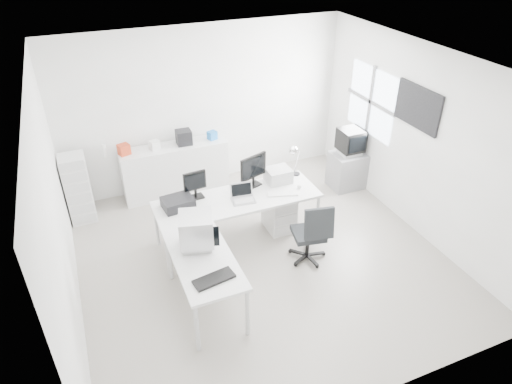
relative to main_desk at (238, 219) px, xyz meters
name	(u,v)px	position (x,y,z in m)	size (l,w,h in m)	color
floor	(261,257)	(0.16, -0.52, -0.38)	(5.00, 5.00, 0.01)	beige
ceiling	(263,66)	(0.16, -0.52, 2.42)	(5.00, 5.00, 0.01)	white
back_wall	(205,107)	(0.16, 1.98, 1.02)	(5.00, 0.02, 2.80)	white
left_wall	(56,216)	(-2.34, -0.52, 1.02)	(0.02, 5.00, 2.80)	white
right_wall	(418,141)	(2.66, -0.52, 1.02)	(0.02, 5.00, 2.80)	white
window	(371,102)	(2.64, 0.68, 1.23)	(0.02, 1.20, 1.10)	white
wall_picture	(418,107)	(2.63, -0.42, 1.52)	(0.04, 0.90, 0.60)	black
main_desk	(238,219)	(0.00, 0.00, 0.00)	(2.40, 0.80, 0.75)	silver
side_desk	(205,282)	(-0.85, -1.10, 0.00)	(0.70, 1.40, 0.75)	silver
drawer_pedestal	(279,212)	(0.70, 0.05, -0.08)	(0.40, 0.50, 0.60)	silver
inkjet_printer	(178,203)	(-0.85, 0.10, 0.45)	(0.42, 0.33, 0.15)	black
lcd_monitor_small	(195,185)	(-0.55, 0.25, 0.58)	(0.33, 0.19, 0.42)	black
lcd_monitor_large	(253,171)	(0.35, 0.25, 0.62)	(0.47, 0.19, 0.49)	black
laptop	(243,194)	(0.05, -0.10, 0.49)	(0.33, 0.34, 0.22)	#B7B7BA
white_keyboard	(283,194)	(0.65, -0.15, 0.38)	(0.45, 0.14, 0.02)	silver
white_mouse	(299,187)	(0.95, -0.10, 0.41)	(0.07, 0.07, 0.07)	silver
laser_printer	(278,175)	(0.75, 0.22, 0.48)	(0.37, 0.32, 0.21)	#B2B2B2
desk_lamp	(297,160)	(1.10, 0.30, 0.63)	(0.17, 0.17, 0.52)	silver
crt_monitor	(196,233)	(-0.85, -0.85, 0.59)	(0.37, 0.37, 0.43)	#B7B7BA
black_keyboard	(214,279)	(-0.85, -1.50, 0.39)	(0.47, 0.19, 0.03)	black
office_chair	(309,231)	(0.76, -0.78, 0.11)	(0.55, 0.55, 0.96)	#242729
tv_cabinet	(347,170)	(2.38, 0.74, -0.05)	(0.60, 0.49, 0.65)	slate
crt_tv	(351,142)	(2.38, 0.74, 0.50)	(0.50, 0.48, 0.45)	black
sideboard	(175,169)	(-0.51, 1.72, 0.08)	(1.82, 0.45, 0.91)	silver
clutter_box_a	(124,149)	(-1.31, 1.72, 0.62)	(0.17, 0.16, 0.17)	#B03419
clutter_box_b	(155,145)	(-0.81, 1.72, 0.61)	(0.15, 0.13, 0.15)	silver
clutter_box_c	(184,137)	(-0.31, 1.72, 0.66)	(0.25, 0.23, 0.25)	black
clutter_box_d	(212,135)	(0.19, 1.72, 0.61)	(0.14, 0.13, 0.14)	blue
clutter_bottle	(104,150)	(-1.61, 1.76, 0.64)	(0.07, 0.07, 0.22)	silver
filing_cabinet	(78,189)	(-2.12, 1.53, 0.18)	(0.39, 0.46, 1.11)	silver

